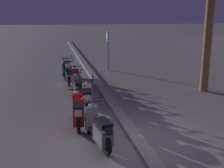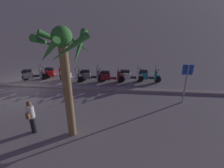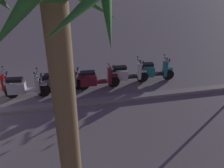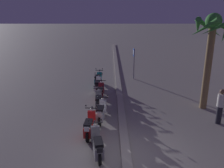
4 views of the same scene
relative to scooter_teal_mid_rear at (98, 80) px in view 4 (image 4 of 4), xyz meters
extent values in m
plane|color=gray|center=(8.44, 1.43, -0.46)|extent=(200.00, 200.00, 0.00)
cube|color=gray|center=(8.44, 1.45, -0.40)|extent=(60.00, 0.36, 0.12)
cylinder|color=black|center=(-0.76, 0.09, -0.20)|extent=(0.53, 0.16, 0.52)
cylinder|color=black|center=(0.48, -0.06, -0.20)|extent=(0.53, 0.16, 0.52)
cube|color=black|center=(-0.19, 0.02, -0.14)|extent=(0.63, 0.35, 0.08)
cube|color=#197075|center=(0.26, -0.03, -0.02)|extent=(0.71, 0.40, 0.44)
cube|color=black|center=(0.28, -0.04, 0.33)|extent=(0.63, 0.37, 0.12)
cube|color=#197075|center=(-0.58, 0.07, 0.09)|extent=(0.18, 0.35, 0.66)
cube|color=#197075|center=(-0.76, 0.09, 0.09)|extent=(0.34, 0.20, 0.08)
cylinder|color=#333338|center=(-0.66, 0.08, 0.24)|extent=(0.29, 0.10, 0.69)
cylinder|color=black|center=(-0.58, 0.07, 0.56)|extent=(0.11, 0.56, 0.04)
sphere|color=white|center=(-0.68, 0.08, 0.42)|extent=(0.12, 0.12, 0.12)
cube|color=black|center=(0.56, -0.07, 0.23)|extent=(0.26, 0.23, 0.16)
sphere|color=black|center=(-0.59, -0.17, 0.68)|extent=(0.07, 0.07, 0.07)
sphere|color=black|center=(-0.53, 0.31, 0.68)|extent=(0.07, 0.07, 0.07)
cylinder|color=black|center=(0.50, 0.10, -0.20)|extent=(0.52, 0.13, 0.52)
cylinder|color=black|center=(1.76, 0.03, -0.20)|extent=(0.52, 0.13, 0.52)
cube|color=black|center=(1.08, 0.07, -0.14)|extent=(0.61, 0.31, 0.08)
cube|color=white|center=(1.54, 0.04, -0.03)|extent=(0.70, 0.36, 0.43)
cube|color=black|center=(1.56, 0.04, 0.32)|extent=(0.62, 0.33, 0.12)
cube|color=white|center=(0.67, 0.09, 0.09)|extent=(0.16, 0.35, 0.66)
cube|color=white|center=(0.50, 0.10, 0.09)|extent=(0.33, 0.18, 0.08)
cylinder|color=#333338|center=(0.60, 0.10, 0.24)|extent=(0.29, 0.09, 0.69)
cylinder|color=black|center=(0.67, 0.09, 0.56)|extent=(0.07, 0.56, 0.04)
sphere|color=white|center=(0.58, 0.10, 0.42)|extent=(0.12, 0.12, 0.12)
cube|color=black|center=(1.84, 0.03, 0.22)|extent=(0.25, 0.21, 0.16)
sphere|color=black|center=(0.68, -0.15, 0.68)|extent=(0.07, 0.07, 0.07)
sphere|color=black|center=(0.71, 0.33, 0.68)|extent=(0.07, 0.07, 0.07)
cylinder|color=black|center=(1.88, 0.31, -0.20)|extent=(0.52, 0.11, 0.52)
cylinder|color=black|center=(3.19, 0.29, -0.20)|extent=(0.52, 0.11, 0.52)
cube|color=maroon|center=(2.49, 0.30, -0.14)|extent=(0.60, 0.29, 0.08)
cube|color=maroon|center=(2.97, 0.29, -0.03)|extent=(0.69, 0.33, 0.43)
cube|color=black|center=(2.99, 0.29, 0.31)|extent=(0.61, 0.31, 0.12)
cube|color=maroon|center=(2.06, 0.31, 0.09)|extent=(0.15, 0.34, 0.66)
cube|color=maroon|center=(1.88, 0.31, 0.09)|extent=(0.32, 0.17, 0.08)
cylinder|color=#333338|center=(1.98, 0.31, 0.24)|extent=(0.28, 0.07, 0.69)
cylinder|color=black|center=(2.06, 0.31, 0.56)|extent=(0.05, 0.56, 0.04)
sphere|color=white|center=(1.96, 0.31, 0.42)|extent=(0.12, 0.12, 0.12)
cube|color=maroon|center=(3.27, 0.29, 0.21)|extent=(0.24, 0.20, 0.16)
cylinder|color=black|center=(3.37, 0.21, -0.20)|extent=(0.52, 0.12, 0.52)
cylinder|color=black|center=(4.64, 0.25, -0.20)|extent=(0.52, 0.12, 0.52)
cube|color=black|center=(3.96, 0.23, -0.14)|extent=(0.61, 0.30, 0.08)
cube|color=slate|center=(4.42, 0.24, -0.03)|extent=(0.69, 0.34, 0.44)
cube|color=black|center=(4.44, 0.25, 0.32)|extent=(0.61, 0.32, 0.12)
cube|color=slate|center=(3.55, 0.22, 0.09)|extent=(0.15, 0.34, 0.66)
cube|color=slate|center=(3.37, 0.21, 0.09)|extent=(0.32, 0.17, 0.08)
cylinder|color=#333338|center=(3.47, 0.22, 0.24)|extent=(0.28, 0.08, 0.69)
cylinder|color=black|center=(3.55, 0.22, 0.56)|extent=(0.06, 0.56, 0.04)
sphere|color=white|center=(3.45, 0.22, 0.42)|extent=(0.12, 0.12, 0.12)
cube|color=black|center=(4.72, 0.25, 0.22)|extent=(0.25, 0.21, 0.16)
sphere|color=black|center=(3.58, -0.02, 0.68)|extent=(0.07, 0.07, 0.07)
sphere|color=black|center=(3.56, 0.46, 0.68)|extent=(0.07, 0.07, 0.07)
cylinder|color=black|center=(4.81, 0.52, -0.20)|extent=(0.53, 0.16, 0.52)
cylinder|color=black|center=(6.04, 0.38, -0.20)|extent=(0.53, 0.16, 0.52)
cube|color=silver|center=(5.38, 0.46, -0.14)|extent=(0.63, 0.35, 0.08)
cube|color=silver|center=(5.82, 0.41, -0.02)|extent=(0.71, 0.39, 0.44)
cube|color=black|center=(5.84, 0.41, 0.33)|extent=(0.63, 0.37, 0.12)
cube|color=silver|center=(4.99, 0.50, 0.09)|extent=(0.18, 0.35, 0.66)
cube|color=silver|center=(4.81, 0.52, 0.09)|extent=(0.34, 0.19, 0.08)
cylinder|color=#333338|center=(4.91, 0.51, 0.24)|extent=(0.29, 0.10, 0.69)
cylinder|color=black|center=(4.99, 0.50, 0.56)|extent=(0.10, 0.56, 0.04)
sphere|color=white|center=(4.89, 0.51, 0.42)|extent=(0.12, 0.12, 0.12)
cube|color=silver|center=(6.12, 0.38, 0.23)|extent=(0.26, 0.23, 0.16)
sphere|color=black|center=(4.98, 0.26, 0.68)|extent=(0.07, 0.07, 0.07)
sphere|color=black|center=(5.04, 0.74, 0.68)|extent=(0.07, 0.07, 0.07)
cylinder|color=black|center=(6.15, 0.06, -0.20)|extent=(0.53, 0.14, 0.52)
cylinder|color=black|center=(7.41, -0.04, -0.20)|extent=(0.53, 0.14, 0.52)
cube|color=silver|center=(6.73, 0.01, -0.14)|extent=(0.62, 0.33, 0.08)
cube|color=red|center=(7.19, -0.02, -0.05)|extent=(0.70, 0.37, 0.42)
cube|color=black|center=(7.21, -0.03, 0.29)|extent=(0.62, 0.35, 0.12)
cube|color=red|center=(6.33, 0.05, 0.09)|extent=(0.17, 0.35, 0.66)
cube|color=red|center=(6.15, 0.06, 0.09)|extent=(0.33, 0.19, 0.08)
cylinder|color=#333338|center=(6.25, 0.05, 0.24)|extent=(0.29, 0.09, 0.69)
cylinder|color=black|center=(6.33, 0.05, 0.56)|extent=(0.08, 0.56, 0.04)
sphere|color=white|center=(6.23, 0.05, 0.42)|extent=(0.12, 0.12, 0.12)
cube|color=silver|center=(7.49, -0.05, 0.19)|extent=(0.26, 0.22, 0.16)
sphere|color=black|center=(6.33, -0.20, 0.68)|extent=(0.07, 0.07, 0.07)
sphere|color=black|center=(6.37, 0.28, 0.68)|extent=(0.07, 0.07, 0.07)
cylinder|color=black|center=(7.57, 0.26, -0.20)|extent=(0.53, 0.19, 0.52)
cylinder|color=black|center=(8.88, 0.50, -0.20)|extent=(0.53, 0.19, 0.52)
cube|color=black|center=(8.17, 0.37, -0.14)|extent=(0.64, 0.38, 0.08)
cube|color=slate|center=(8.66, 0.46, -0.04)|extent=(0.73, 0.44, 0.43)
cube|color=black|center=(8.68, 0.46, 0.30)|extent=(0.64, 0.40, 0.12)
cube|color=slate|center=(7.75, 0.29, 0.09)|extent=(0.20, 0.36, 0.66)
cube|color=slate|center=(7.57, 0.26, 0.09)|extent=(0.34, 0.21, 0.08)
cylinder|color=#333338|center=(7.67, 0.28, 0.24)|extent=(0.29, 0.12, 0.69)
cylinder|color=black|center=(7.75, 0.29, 0.56)|extent=(0.14, 0.56, 0.04)
sphere|color=white|center=(7.65, 0.27, 0.42)|extent=(0.12, 0.12, 0.12)
cube|color=black|center=(8.95, 0.51, 0.20)|extent=(0.27, 0.24, 0.16)
sphere|color=black|center=(7.81, 0.06, 0.68)|extent=(0.07, 0.07, 0.07)
sphere|color=black|center=(7.73, 0.53, 0.68)|extent=(0.07, 0.07, 0.07)
cylinder|color=#939399|center=(-1.92, 2.71, 0.74)|extent=(0.09, 0.09, 2.40)
cube|color=#1947B7|center=(-1.92, 2.66, 1.64)|extent=(0.60, 0.03, 0.60)
cube|color=white|center=(-1.92, 2.64, 1.64)|extent=(0.33, 0.02, 0.33)
cylinder|color=olive|center=(3.94, 5.98, 1.86)|extent=(0.36, 0.36, 4.63)
sphere|color=#337A33|center=(3.94, 5.98, 4.17)|extent=(0.80, 0.80, 0.80)
cone|color=#337A33|center=(4.67, 5.92, 3.93)|extent=(0.42, 1.60, 0.94)
cone|color=#337A33|center=(3.49, 6.56, 3.92)|extent=(1.41, 1.19, 0.96)
cone|color=#337A33|center=(3.28, 6.06, 3.82)|extent=(0.45, 1.52, 1.14)
cone|color=#337A33|center=(3.69, 5.32, 3.88)|extent=(1.55, 0.81, 1.04)
cone|color=#337A33|center=(4.33, 5.40, 3.87)|extent=(1.43, 1.09, 1.05)
cylinder|color=black|center=(5.80, 5.99, -0.03)|extent=(0.26, 0.26, 0.86)
cylinder|color=silver|center=(5.80, 5.99, 0.71)|extent=(0.34, 0.34, 0.61)
sphere|color=brown|center=(5.80, 5.99, 1.13)|extent=(0.23, 0.23, 0.23)
camera|label=1|loc=(15.04, -0.68, 2.89)|focal=44.55mm
camera|label=2|loc=(1.49, 13.18, 5.92)|focal=31.80mm
camera|label=3|loc=(3.89, 9.19, 4.17)|focal=37.40mm
camera|label=4|loc=(15.75, 0.89, 4.61)|focal=37.18mm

